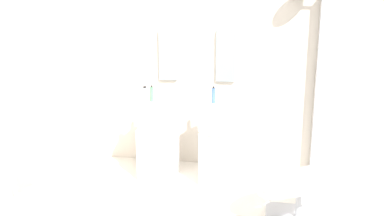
% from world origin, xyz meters
% --- Properties ---
extents(rear_partition, '(4.80, 0.10, 2.60)m').
position_xyz_m(rear_partition, '(0.00, 1.65, 1.30)').
color(rear_partition, beige).
rests_on(rear_partition, ground_plane).
extents(pedestal_sink_left, '(0.48, 0.48, 0.96)m').
position_xyz_m(pedestal_sink_left, '(-0.35, 1.10, 0.47)').
color(pedestal_sink_left, white).
rests_on(pedestal_sink_left, ground_plane).
extents(pedestal_sink_right, '(0.48, 0.48, 0.96)m').
position_xyz_m(pedestal_sink_right, '(0.35, 1.10, 0.47)').
color(pedestal_sink_right, white).
rests_on(pedestal_sink_right, ground_plane).
extents(vanity_mirror_left, '(0.22, 0.03, 0.61)m').
position_xyz_m(vanity_mirror_left, '(-0.35, 1.58, 1.36)').
color(vanity_mirror_left, '#8C9EA8').
extents(vanity_mirror_right, '(0.22, 0.03, 0.61)m').
position_xyz_m(vanity_mirror_right, '(0.35, 1.58, 1.36)').
color(vanity_mirror_right, '#8C9EA8').
extents(shower_column, '(0.49, 0.24, 2.05)m').
position_xyz_m(shower_column, '(1.44, 1.53, 1.08)').
color(shower_column, '#B7BABF').
rests_on(shower_column, ground_plane).
extents(lounge_chair, '(1.11, 1.11, 0.65)m').
position_xyz_m(lounge_chair, '(1.16, 0.29, 0.35)').
color(lounge_chair, '#B7BABF').
rests_on(lounge_chair, ground_plane).
extents(towel_rack, '(0.37, 0.22, 0.95)m').
position_xyz_m(towel_rack, '(-1.40, 0.16, 0.63)').
color(towel_rack, '#B7BABF').
rests_on(towel_rack, ground_plane).
extents(soap_bottle_white, '(0.06, 0.06, 0.20)m').
position_xyz_m(soap_bottle_white, '(-0.48, 1.06, 0.95)').
color(soap_bottle_white, white).
rests_on(soap_bottle_white, pedestal_sink_left).
extents(soap_bottle_blue, '(0.04, 0.04, 0.19)m').
position_xyz_m(soap_bottle_blue, '(0.26, 1.23, 0.95)').
color(soap_bottle_blue, '#4C72B7').
rests_on(soap_bottle_blue, pedestal_sink_right).
extents(soap_bottle_green, '(0.04, 0.04, 0.19)m').
position_xyz_m(soap_bottle_green, '(-0.45, 1.19, 0.95)').
color(soap_bottle_green, '#59996B').
rests_on(soap_bottle_green, pedestal_sink_left).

